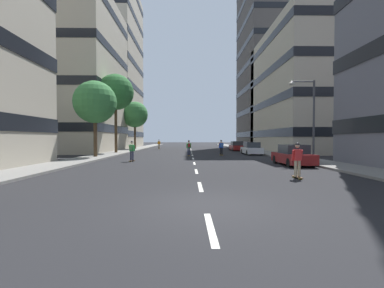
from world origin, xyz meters
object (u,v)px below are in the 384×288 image
object	(u,v)px
street_tree_mid	(116,92)
parked_car_far	(252,149)
parked_car_mid	(237,146)
streetlamp_right	(309,112)
skater_0	(132,150)
parked_car_near	(293,156)
skater_2	(221,146)
skater_3	(189,147)
skater_4	(159,144)
street_tree_near	(95,102)
street_tree_far	(135,115)
skater_5	(221,147)
skater_1	(297,159)

from	to	relation	value
street_tree_mid	parked_car_far	bearing A→B (deg)	-8.69
parked_car_mid	streetlamp_right	bearing A→B (deg)	-84.46
parked_car_far	skater_0	distance (m)	15.70
parked_car_near	skater_2	bearing A→B (deg)	103.94
parked_car_near	skater_0	xyz separation A→B (m)	(-12.56, 3.22, 0.32)
skater_3	streetlamp_right	bearing A→B (deg)	-42.39
parked_car_mid	skater_4	distance (m)	14.80
parked_car_far	skater_4	size ratio (longest dim) A/B	2.47
street_tree_near	skater_3	world-z (taller)	street_tree_near
parked_car_near	street_tree_far	distance (m)	32.99
parked_car_near	parked_car_far	distance (m)	12.65
street_tree_mid	skater_4	xyz separation A→B (m)	(4.07, 14.14, -6.99)
parked_car_near	street_tree_near	world-z (taller)	street_tree_near
parked_car_near	skater_5	size ratio (longest dim) A/B	2.47
street_tree_mid	street_tree_far	xyz separation A→B (m)	(0.00, 12.35, -1.80)
streetlamp_right	skater_4	bearing A→B (deg)	118.67
skater_0	skater_3	bearing A→B (deg)	56.31
skater_0	skater_1	size ratio (longest dim) A/B	1.00
skater_0	skater_5	distance (m)	11.73
parked_car_mid	skater_5	distance (m)	12.06
parked_car_near	parked_car_mid	size ratio (longest dim) A/B	1.00
skater_0	street_tree_mid	bearing A→B (deg)	110.95
parked_car_mid	skater_5	xyz separation A→B (m)	(-3.87, -11.42, 0.32)
skater_3	parked_car_near	bearing A→B (deg)	-54.15
streetlamp_right	skater_1	bearing A→B (deg)	-118.05
skater_1	skater_4	xyz separation A→B (m)	(-10.76, 35.82, 0.00)
streetlamp_right	skater_3	size ratio (longest dim) A/B	3.65
street_tree_near	street_tree_mid	size ratio (longest dim) A/B	0.75
street_tree_mid	streetlamp_right	distance (m)	23.77
parked_car_mid	parked_car_far	distance (m)	9.87
street_tree_near	parked_car_far	bearing A→B (deg)	16.37
street_tree_near	skater_5	bearing A→B (deg)	14.72
streetlamp_right	skater_5	size ratio (longest dim) A/B	3.65
skater_5	parked_car_mid	bearing A→B (deg)	71.28
skater_2	skater_4	bearing A→B (deg)	122.25
parked_car_mid	skater_1	xyz separation A→B (m)	(-2.34, -28.93, 0.29)
parked_car_mid	skater_1	size ratio (longest dim) A/B	2.47
skater_4	street_tree_mid	bearing A→B (deg)	-106.06
street_tree_far	street_tree_mid	bearing A→B (deg)	-90.00
street_tree_near	parked_car_mid	bearing A→B (deg)	40.98
street_tree_far	skater_0	size ratio (longest dim) A/B	4.69
street_tree_near	skater_1	size ratio (longest dim) A/B	4.30
street_tree_mid	skater_3	size ratio (longest dim) A/B	5.73
street_tree_far	skater_4	world-z (taller)	street_tree_far
streetlamp_right	street_tree_near	bearing A→B (deg)	163.06
streetlamp_right	skater_5	distance (m)	11.47
street_tree_mid	skater_0	world-z (taller)	street_tree_mid
skater_4	skater_0	bearing A→B (deg)	-88.81
streetlamp_right	skater_3	distance (m)	13.45
skater_0	skater_5	xyz separation A→B (m)	(8.69, 7.88, 0.00)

